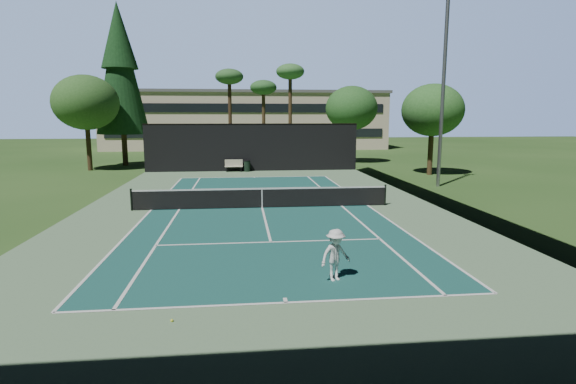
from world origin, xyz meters
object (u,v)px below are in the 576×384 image
tennis_ball_c (310,201)px  trash_bin (247,166)px  tennis_net (262,197)px  player (335,255)px  tennis_ball_b (236,204)px  tennis_ball_a (172,321)px  park_bench (234,165)px  tennis_ball_d (183,191)px

tennis_ball_c → trash_bin: 14.59m
tennis_net → player: bearing=-81.6°
tennis_net → tennis_ball_c: bearing=27.4°
tennis_net → tennis_ball_c: tennis_net is taller
tennis_ball_b → tennis_ball_a: bearing=-95.6°
tennis_ball_b → park_bench: park_bench is taller
tennis_ball_a → tennis_net: bearing=78.2°
tennis_ball_c → tennis_net: bearing=-152.6°
tennis_net → tennis_ball_d: bearing=130.0°
tennis_ball_b → tennis_ball_d: 5.41m
tennis_net → park_bench: 15.79m
tennis_ball_c → tennis_ball_d: bearing=150.8°
tennis_ball_d → park_bench: (2.99, 10.23, 0.51)m
player → tennis_ball_c: player is taller
player → tennis_ball_c: bearing=60.6°
tennis_net → player: (1.54, -10.45, 0.18)m
tennis_ball_d → trash_bin: (4.10, 10.16, 0.45)m
tennis_net → tennis_ball_a: 12.92m
tennis_ball_a → tennis_ball_b: 13.87m
tennis_ball_a → park_bench: (1.04, 28.34, 0.51)m
tennis_ball_c → tennis_ball_d: (-7.29, 4.07, -0.00)m
player → park_bench: size_ratio=0.99×
tennis_ball_a → trash_bin: trash_bin is taller
tennis_ball_c → trash_bin: size_ratio=0.07×
tennis_net → park_bench: (-1.61, 15.71, -0.01)m
tennis_net → tennis_ball_a: tennis_net is taller
tennis_net → tennis_ball_a: bearing=-101.8°
tennis_ball_a → tennis_ball_d: (-1.95, 18.10, -0.00)m
trash_bin → player: bearing=-85.6°
tennis_ball_c → tennis_ball_d: size_ratio=1.02×
player → tennis_ball_d: bearing=87.3°
tennis_ball_c → player: bearing=-95.6°
park_bench → trash_bin: size_ratio=1.59×
tennis_net → player: size_ratio=8.73×
player → tennis_ball_b: player is taller
tennis_net → trash_bin: (-0.49, 15.63, -0.08)m
tennis_ball_d → park_bench: 10.67m
tennis_ball_c → trash_bin: (-3.19, 14.23, 0.44)m
tennis_ball_c → park_bench: bearing=106.7°
player → trash_bin: (-2.03, 26.08, -0.26)m
player → trash_bin: 26.16m
trash_bin → tennis_net: bearing=-88.2°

